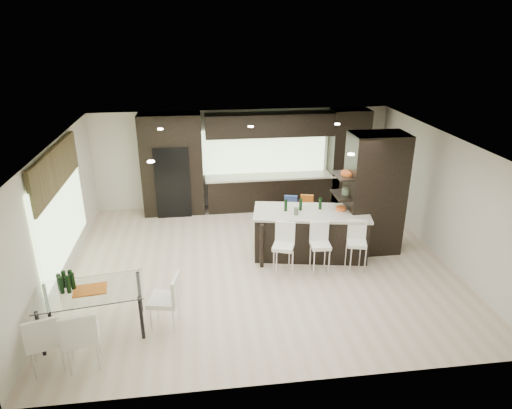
{
  "coord_description": "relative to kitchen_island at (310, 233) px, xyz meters",
  "views": [
    {
      "loc": [
        -1.19,
        -8.57,
        4.89
      ],
      "look_at": [
        0.0,
        0.6,
        1.15
      ],
      "focal_mm": 32.0,
      "sensor_mm": 36.0,
      "label": 1
    }
  ],
  "objects": [
    {
      "name": "ceiling",
      "position": [
        -1.18,
        -0.32,
        2.18
      ],
      "size": [
        8.0,
        7.0,
        0.02
      ],
      "primitive_type": "cube",
      "color": "white",
      "rests_on": "ground"
    },
    {
      "name": "bench",
      "position": [
        0.17,
        1.49,
        -0.29
      ],
      "size": [
        1.29,
        0.75,
        0.46
      ],
      "primitive_type": "cube",
      "rotation": [
        0.0,
        0.0,
        -0.26
      ],
      "color": "black",
      "rests_on": "ground"
    },
    {
      "name": "dining_table",
      "position": [
        -4.24,
        -2.23,
        -0.12
      ],
      "size": [
        1.8,
        1.18,
        0.81
      ],
      "primitive_type": "cube",
      "rotation": [
        0.0,
        0.0,
        0.14
      ],
      "color": "white",
      "rests_on": "ground"
    },
    {
      "name": "chair_near",
      "position": [
        -4.24,
        -3.04,
        -0.05
      ],
      "size": [
        0.6,
        0.6,
        0.95
      ],
      "primitive_type": "cube",
      "rotation": [
        0.0,
        0.0,
        0.18
      ],
      "color": "white",
      "rests_on": "ground"
    },
    {
      "name": "stool_mid",
      "position": [
        0.0,
        -0.83,
        -0.08
      ],
      "size": [
        0.41,
        0.41,
        0.88
      ],
      "primitive_type": "cube",
      "rotation": [
        0.0,
        0.0,
        -0.05
      ],
      "color": "white",
      "rests_on": "ground"
    },
    {
      "name": "left_wall",
      "position": [
        -5.18,
        -0.32,
        0.83
      ],
      "size": [
        0.02,
        7.0,
        2.7
      ],
      "primitive_type": "cube",
      "color": "beige",
      "rests_on": "ground"
    },
    {
      "name": "window_left",
      "position": [
        -5.14,
        -0.12,
        0.83
      ],
      "size": [
        0.04,
        3.2,
        1.9
      ],
      "primitive_type": "cube",
      "color": "#B2D199",
      "rests_on": "left_wall"
    },
    {
      "name": "back_wall",
      "position": [
        -1.18,
        3.18,
        0.83
      ],
      "size": [
        8.0,
        0.02,
        2.7
      ],
      "primitive_type": "cube",
      "color": "beige",
      "rests_on": "ground"
    },
    {
      "name": "ground",
      "position": [
        -1.18,
        -0.32,
        -0.52
      ],
      "size": [
        8.0,
        8.0,
        0.0
      ],
      "primitive_type": "plane",
      "color": "beige",
      "rests_on": "ground"
    },
    {
      "name": "back_cabinetry",
      "position": [
        -0.68,
        2.85,
        0.83
      ],
      "size": [
        6.8,
        0.68,
        2.7
      ],
      "primitive_type": "cube",
      "color": "black",
      "rests_on": "ground"
    },
    {
      "name": "stone_accent",
      "position": [
        -5.11,
        -0.12,
        1.73
      ],
      "size": [
        0.08,
        3.0,
        0.8
      ],
      "primitive_type": "cube",
      "color": "brown",
      "rests_on": "left_wall"
    },
    {
      "name": "chair_end",
      "position": [
        -3.07,
        -2.23,
        -0.07
      ],
      "size": [
        0.58,
        0.58,
        0.9
      ],
      "primitive_type": "cube",
      "rotation": [
        0.0,
        0.0,
        1.36
      ],
      "color": "white",
      "rests_on": "ground"
    },
    {
      "name": "floor_vase",
      "position": [
        -0.37,
        -0.13,
        0.08
      ],
      "size": [
        0.44,
        0.44,
        1.19
      ],
      "primitive_type": null,
      "rotation": [
        0.0,
        0.0,
        -0.01
      ],
      "color": "#4C5B41",
      "rests_on": "ground"
    },
    {
      "name": "chair_far",
      "position": [
        -4.76,
        -3.04,
        -0.06
      ],
      "size": [
        0.63,
        0.63,
        0.93
      ],
      "primitive_type": "cube",
      "rotation": [
        0.0,
        0.0,
        0.3
      ],
      "color": "white",
      "rests_on": "ground"
    },
    {
      "name": "partition_column",
      "position": [
        1.42,
        0.08,
        0.83
      ],
      "size": [
        1.2,
        0.8,
        2.7
      ],
      "primitive_type": "cube",
      "color": "black",
      "rests_on": "ground"
    },
    {
      "name": "stool_right",
      "position": [
        0.77,
        -0.83,
        -0.09
      ],
      "size": [
        0.47,
        0.47,
        0.87
      ],
      "primitive_type": "cube",
      "rotation": [
        0.0,
        0.0,
        -0.26
      ],
      "color": "white",
      "rests_on": "ground"
    },
    {
      "name": "right_wall",
      "position": [
        2.82,
        -0.32,
        0.83
      ],
      "size": [
        0.02,
        7.0,
        2.7
      ],
      "primitive_type": "cube",
      "color": "beige",
      "rests_on": "ground"
    },
    {
      "name": "kitchen_island",
      "position": [
        0.0,
        0.0,
        0.0
      ],
      "size": [
        2.66,
        1.52,
        1.04
      ],
      "primitive_type": "cube",
      "rotation": [
        0.0,
        0.0,
        -0.19
      ],
      "color": "black",
      "rests_on": "ground"
    },
    {
      "name": "refrigerator",
      "position": [
        -3.08,
        2.8,
        0.43
      ],
      "size": [
        0.9,
        0.68,
        1.9
      ],
      "primitive_type": "cube",
      "color": "black",
      "rests_on": "ground"
    },
    {
      "name": "ceiling_spots",
      "position": [
        -1.18,
        -0.07,
        2.16
      ],
      "size": [
        4.0,
        3.0,
        0.02
      ],
      "primitive_type": "cube",
      "color": "white",
      "rests_on": "ceiling"
    },
    {
      "name": "stool_left",
      "position": [
        -0.77,
        -0.84,
        -0.06
      ],
      "size": [
        0.52,
        0.52,
        0.91
      ],
      "primitive_type": "cube",
      "rotation": [
        0.0,
        0.0,
        -0.35
      ],
      "color": "white",
      "rests_on": "ground"
    },
    {
      "name": "window_back",
      "position": [
        -0.58,
        3.14,
        1.03
      ],
      "size": [
        3.4,
        0.04,
        1.2
      ],
      "primitive_type": "cube",
      "color": "#B2D199",
      "rests_on": "back_wall"
    }
  ]
}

